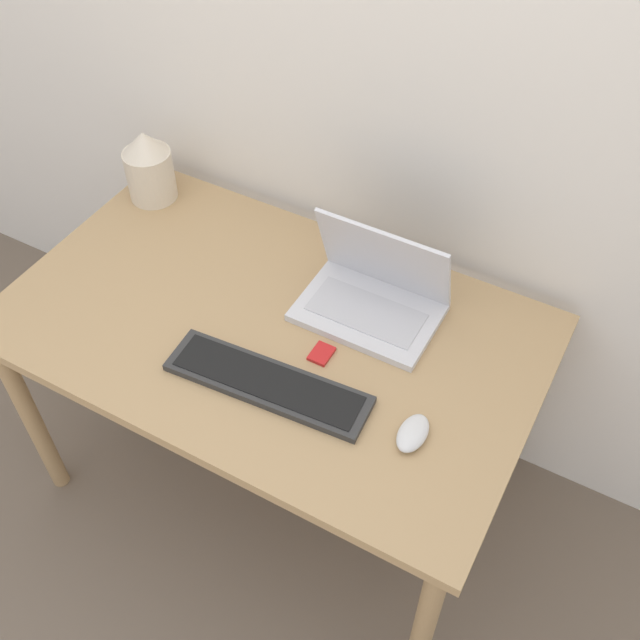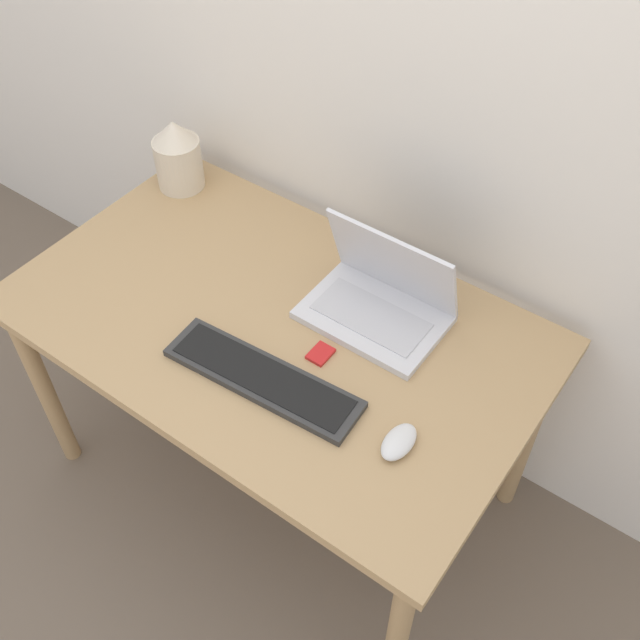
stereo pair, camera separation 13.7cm
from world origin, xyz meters
The scene contains 8 objects.
ground_plane centered at (0.00, 0.00, 0.00)m, with size 12.00×12.00×0.00m, color #6B5B4C.
wall_back centered at (0.00, 0.85, 1.25)m, with size 6.00×0.05×2.50m.
desk centered at (0.00, 0.39, 0.63)m, with size 1.30×0.78×0.71m.
laptop centered at (0.19, 0.56, 0.77)m, with size 0.34×0.23×0.24m.
keyboard centered at (0.09, 0.23, 0.72)m, with size 0.48×0.16×0.02m.
mouse centered at (0.43, 0.26, 0.73)m, with size 0.06×0.11×0.03m.
vase centered at (-0.55, 0.66, 0.82)m, with size 0.13×0.13×0.21m.
mp3_player centered at (0.16, 0.37, 0.72)m, with size 0.05×0.06×0.01m.
Camera 2 is at (0.81, -0.54, 2.05)m, focal length 42.00 mm.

